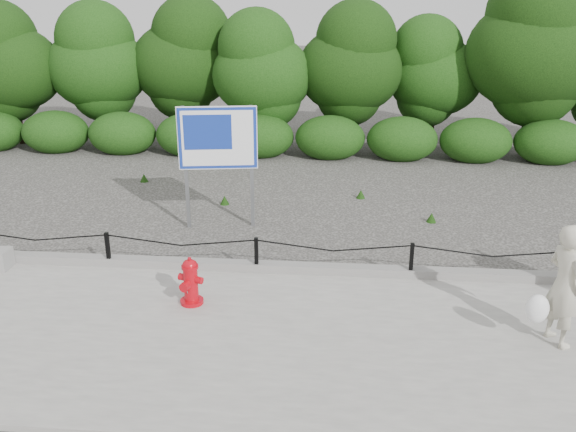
# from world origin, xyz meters

# --- Properties ---
(ground) EXTENTS (90.00, 90.00, 0.00)m
(ground) POSITION_xyz_m (0.00, 0.00, 0.00)
(ground) COLOR #2D2B28
(ground) RESTS_ON ground
(sidewalk) EXTENTS (14.00, 4.00, 0.08)m
(sidewalk) POSITION_xyz_m (0.00, -2.00, 0.04)
(sidewalk) COLOR gray
(sidewalk) RESTS_ON ground
(curb) EXTENTS (14.00, 0.22, 0.14)m
(curb) POSITION_xyz_m (0.00, 0.05, 0.15)
(curb) COLOR slate
(curb) RESTS_ON sidewalk
(chain_barrier) EXTENTS (10.06, 0.06, 0.60)m
(chain_barrier) POSITION_xyz_m (0.00, 0.00, 0.46)
(chain_barrier) COLOR black
(chain_barrier) RESTS_ON sidewalk
(treeline) EXTENTS (20.16, 3.79, 5.09)m
(treeline) POSITION_xyz_m (0.43, 8.91, 2.55)
(treeline) COLOR black
(treeline) RESTS_ON ground
(fire_hydrant) EXTENTS (0.43, 0.44, 0.73)m
(fire_hydrant) POSITION_xyz_m (-0.81, -1.16, 0.43)
(fire_hydrant) COLOR #B50611
(fire_hydrant) RESTS_ON sidewalk
(pedestrian) EXTENTS (0.80, 0.71, 1.65)m
(pedestrian) POSITION_xyz_m (4.20, -1.77, 0.89)
(pedestrian) COLOR #BAB5A0
(pedestrian) RESTS_ON sidewalk
(advertising_sign) EXTENTS (1.50, 0.34, 2.41)m
(advertising_sign) POSITION_xyz_m (-1.02, 2.14, 1.70)
(advertising_sign) COLOR slate
(advertising_sign) RESTS_ON ground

